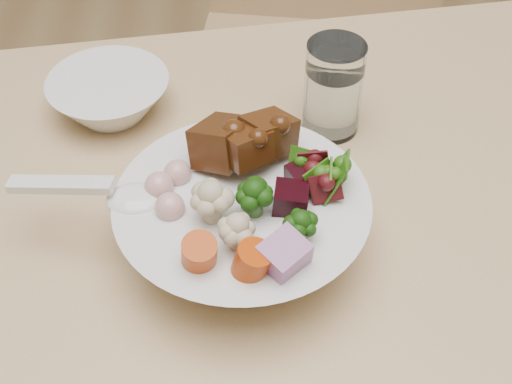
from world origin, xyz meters
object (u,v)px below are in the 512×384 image
food_bowl (244,220)px  water_glass (333,92)px  dining_table (412,276)px  chair_far (320,31)px  side_bowl (110,97)px

food_bowl → water_glass: food_bowl is taller
dining_table → water_glass: 0.22m
chair_far → side_bowl: chair_far is taller
dining_table → chair_far: bearing=85.5°
dining_table → side_bowl: bearing=140.5°
dining_table → water_glass: size_ratio=13.67×
food_bowl → side_bowl: bearing=124.7°
food_bowl → side_bowl: food_bowl is taller
chair_far → side_bowl: bearing=-118.2°
water_glass → side_bowl: bearing=171.6°
chair_far → food_bowl: size_ratio=3.91×
dining_table → water_glass: (-0.07, 0.17, 0.12)m
side_bowl → food_bowl: bearing=-55.3°
dining_table → side_bowl: (-0.33, 0.21, 0.09)m
dining_table → side_bowl: side_bowl is taller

